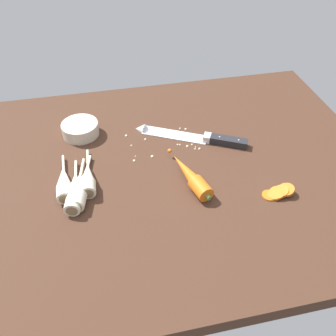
{
  "coord_description": "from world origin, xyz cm",
  "views": [
    {
      "loc": [
        -15.43,
        -73.82,
        67.91
      ],
      "look_at": [
        0.0,
        -2.0,
        1.5
      ],
      "focal_mm": 39.3,
      "sensor_mm": 36.0,
      "label": 1
    }
  ],
  "objects_px": {
    "parsnip_mid_right": "(64,183)",
    "parsnip_back": "(88,178)",
    "parsnip_front": "(76,192)",
    "prep_bowl": "(80,129)",
    "chefs_knife": "(188,136)",
    "parsnip_mid_left": "(75,189)",
    "whole_carrot": "(191,176)",
    "carrot_slice_stack": "(278,193)",
    "parsnip_outer": "(81,188)"
  },
  "relations": [
    {
      "from": "parsnip_mid_right",
      "to": "parsnip_back",
      "type": "distance_m",
      "value": 0.06
    },
    {
      "from": "parsnip_front",
      "to": "prep_bowl",
      "type": "relative_size",
      "value": 1.82
    },
    {
      "from": "parsnip_mid_right",
      "to": "parsnip_back",
      "type": "bearing_deg",
      "value": 6.75
    },
    {
      "from": "chefs_knife",
      "to": "prep_bowl",
      "type": "height_order",
      "value": "prep_bowl"
    },
    {
      "from": "parsnip_mid_left",
      "to": "whole_carrot",
      "type": "bearing_deg",
      "value": -3.34
    },
    {
      "from": "parsnip_mid_right",
      "to": "whole_carrot",
      "type": "bearing_deg",
      "value": -8.12
    },
    {
      "from": "whole_carrot",
      "to": "prep_bowl",
      "type": "relative_size",
      "value": 1.89
    },
    {
      "from": "chefs_knife",
      "to": "parsnip_back",
      "type": "bearing_deg",
      "value": -155.96
    },
    {
      "from": "parsnip_mid_left",
      "to": "parsnip_back",
      "type": "distance_m",
      "value": 0.05
    },
    {
      "from": "parsnip_mid_left",
      "to": "prep_bowl",
      "type": "distance_m",
      "value": 0.26
    },
    {
      "from": "chefs_knife",
      "to": "parsnip_front",
      "type": "bearing_deg",
      "value": -151.69
    },
    {
      "from": "parsnip_mid_right",
      "to": "carrot_slice_stack",
      "type": "distance_m",
      "value": 0.55
    },
    {
      "from": "chefs_knife",
      "to": "whole_carrot",
      "type": "xyz_separation_m",
      "value": [
        -0.04,
        -0.19,
        0.01
      ]
    },
    {
      "from": "whole_carrot",
      "to": "carrot_slice_stack",
      "type": "xyz_separation_m",
      "value": [
        0.2,
        -0.09,
        -0.01
      ]
    },
    {
      "from": "chefs_knife",
      "to": "whole_carrot",
      "type": "bearing_deg",
      "value": -102.52
    },
    {
      "from": "parsnip_front",
      "to": "carrot_slice_stack",
      "type": "height_order",
      "value": "parsnip_front"
    },
    {
      "from": "chefs_knife",
      "to": "parsnip_front",
      "type": "height_order",
      "value": "parsnip_front"
    },
    {
      "from": "parsnip_front",
      "to": "parsnip_mid_left",
      "type": "bearing_deg",
      "value": 102.06
    },
    {
      "from": "chefs_knife",
      "to": "parsnip_back",
      "type": "xyz_separation_m",
      "value": [
        -0.31,
        -0.14,
        0.01
      ]
    },
    {
      "from": "chefs_knife",
      "to": "parsnip_mid_left",
      "type": "bearing_deg",
      "value": -153.06
    },
    {
      "from": "parsnip_mid_left",
      "to": "parsnip_back",
      "type": "xyz_separation_m",
      "value": [
        0.03,
        0.04,
        -0.0
      ]
    },
    {
      "from": "parsnip_outer",
      "to": "prep_bowl",
      "type": "xyz_separation_m",
      "value": [
        0.01,
        0.26,
        0.0
      ]
    },
    {
      "from": "parsnip_front",
      "to": "prep_bowl",
      "type": "height_order",
      "value": "same"
    },
    {
      "from": "chefs_knife",
      "to": "prep_bowl",
      "type": "distance_m",
      "value": 0.33
    },
    {
      "from": "parsnip_back",
      "to": "prep_bowl",
      "type": "relative_size",
      "value": 1.68
    },
    {
      "from": "parsnip_mid_left",
      "to": "prep_bowl",
      "type": "xyz_separation_m",
      "value": [
        0.02,
        0.26,
        0.0
      ]
    },
    {
      "from": "parsnip_front",
      "to": "parsnip_back",
      "type": "relative_size",
      "value": 1.09
    },
    {
      "from": "chefs_knife",
      "to": "parsnip_mid_right",
      "type": "relative_size",
      "value": 1.79
    },
    {
      "from": "prep_bowl",
      "to": "parsnip_mid_right",
      "type": "bearing_deg",
      "value": -102.3
    },
    {
      "from": "whole_carrot",
      "to": "parsnip_mid_left",
      "type": "xyz_separation_m",
      "value": [
        -0.3,
        0.02,
        -0.0
      ]
    },
    {
      "from": "parsnip_mid_left",
      "to": "parsnip_outer",
      "type": "xyz_separation_m",
      "value": [
        0.01,
        0.0,
        -0.0
      ]
    },
    {
      "from": "whole_carrot",
      "to": "carrot_slice_stack",
      "type": "relative_size",
      "value": 2.51
    },
    {
      "from": "parsnip_back",
      "to": "parsnip_outer",
      "type": "distance_m",
      "value": 0.04
    },
    {
      "from": "prep_bowl",
      "to": "chefs_knife",
      "type": "bearing_deg",
      "value": -14.9
    },
    {
      "from": "whole_carrot",
      "to": "parsnip_front",
      "type": "distance_m",
      "value": 0.3
    },
    {
      "from": "whole_carrot",
      "to": "chefs_knife",
      "type": "bearing_deg",
      "value": 77.48
    },
    {
      "from": "whole_carrot",
      "to": "prep_bowl",
      "type": "xyz_separation_m",
      "value": [
        -0.27,
        0.27,
        0.0
      ]
    },
    {
      "from": "parsnip_back",
      "to": "carrot_slice_stack",
      "type": "height_order",
      "value": "parsnip_back"
    },
    {
      "from": "parsnip_mid_right",
      "to": "carrot_slice_stack",
      "type": "height_order",
      "value": "parsnip_mid_right"
    },
    {
      "from": "whole_carrot",
      "to": "parsnip_front",
      "type": "xyz_separation_m",
      "value": [
        -0.3,
        0.01,
        -0.0
      ]
    },
    {
      "from": "parsnip_front",
      "to": "parsnip_mid_left",
      "type": "height_order",
      "value": "same"
    },
    {
      "from": "whole_carrot",
      "to": "parsnip_outer",
      "type": "xyz_separation_m",
      "value": [
        -0.28,
        0.02,
        -0.0
      ]
    },
    {
      "from": "whole_carrot",
      "to": "prep_bowl",
      "type": "distance_m",
      "value": 0.39
    },
    {
      "from": "whole_carrot",
      "to": "parsnip_outer",
      "type": "distance_m",
      "value": 0.28
    },
    {
      "from": "parsnip_front",
      "to": "carrot_slice_stack",
      "type": "xyz_separation_m",
      "value": [
        0.5,
        -0.1,
        -0.01
      ]
    },
    {
      "from": "parsnip_outer",
      "to": "prep_bowl",
      "type": "bearing_deg",
      "value": 88.26
    },
    {
      "from": "parsnip_back",
      "to": "parsnip_outer",
      "type": "xyz_separation_m",
      "value": [
        -0.02,
        -0.04,
        -0.0
      ]
    },
    {
      "from": "chefs_knife",
      "to": "prep_bowl",
      "type": "xyz_separation_m",
      "value": [
        -0.32,
        0.08,
        0.01
      ]
    },
    {
      "from": "parsnip_mid_left",
      "to": "parsnip_front",
      "type": "bearing_deg",
      "value": -77.94
    },
    {
      "from": "whole_carrot",
      "to": "parsnip_mid_left",
      "type": "bearing_deg",
      "value": 176.66
    }
  ]
}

